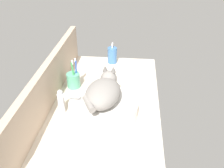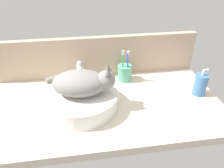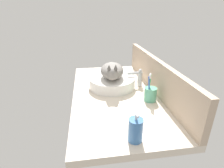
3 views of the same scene
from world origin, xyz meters
The scene contains 7 objects.
ground_plane centered at (0.00, 0.00, -2.00)cm, with size 118.99×61.51×4.00cm, color beige.
backsplash_panel centered at (0.00, 28.96, 11.72)cm, with size 118.99×3.60×23.43cm, color tan.
sink_basin centered at (-9.64, -1.52, 3.92)cm, with size 34.89×34.89×7.85cm, color white.
cat centered at (-8.27, -1.62, 13.60)cm, with size 31.83×20.15×14.00cm.
faucet centered at (-9.35, 19.29, 7.30)cm, with size 3.60×11.81×13.60cm.
soap_dispenser centered at (51.29, -0.12, 5.79)cm, with size 6.63×6.63×14.69cm.
toothbrush_cup centered at (15.77, 19.95, 4.81)cm, with size 7.99×7.99×18.67cm.
Camera 1 is at (-110.86, -16.23, 81.12)cm, focal length 40.00 mm.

